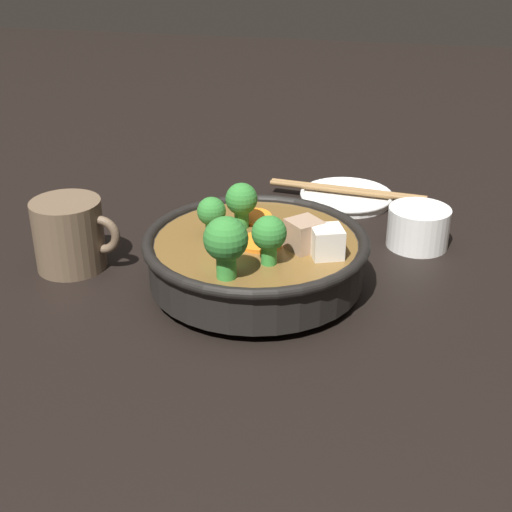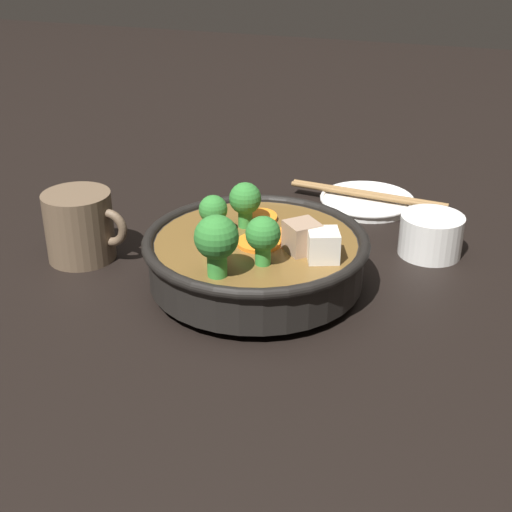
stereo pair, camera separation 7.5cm
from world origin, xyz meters
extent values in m
plane|color=black|center=(0.00, 0.00, 0.00)|extent=(3.00, 3.00, 0.00)
cylinder|color=black|center=(0.00, 0.00, 0.01)|extent=(0.12, 0.12, 0.01)
cylinder|color=black|center=(0.00, 0.00, 0.03)|extent=(0.23, 0.23, 0.05)
torus|color=black|center=(0.00, 0.00, 0.06)|extent=(0.24, 0.24, 0.01)
cylinder|color=brown|center=(0.00, 0.00, 0.04)|extent=(0.21, 0.21, 0.02)
cylinder|color=orange|center=(0.01, -0.01, 0.06)|extent=(0.06, 0.06, 0.00)
cylinder|color=orange|center=(-0.01, 0.05, 0.06)|extent=(0.05, 0.05, 0.01)
cylinder|color=orange|center=(0.04, 0.02, 0.06)|extent=(0.05, 0.05, 0.01)
cylinder|color=green|center=(-0.01, -0.08, 0.07)|extent=(0.02, 0.02, 0.03)
sphere|color=#2D752D|center=(-0.01, -0.08, 0.10)|extent=(0.04, 0.04, 0.04)
cylinder|color=green|center=(-0.05, 0.00, 0.06)|extent=(0.01, 0.01, 0.02)
sphere|color=#2D752D|center=(-0.05, 0.00, 0.08)|extent=(0.03, 0.03, 0.03)
cylinder|color=green|center=(0.02, -0.05, 0.07)|extent=(0.02, 0.02, 0.02)
sphere|color=#2D752D|center=(0.02, -0.05, 0.09)|extent=(0.03, 0.03, 0.03)
cylinder|color=green|center=(-0.02, 0.03, 0.07)|extent=(0.02, 0.02, 0.02)
sphere|color=#2D752D|center=(-0.02, 0.03, 0.09)|extent=(0.03, 0.03, 0.03)
cube|color=silver|center=(0.08, -0.02, 0.07)|extent=(0.04, 0.04, 0.03)
cube|color=#9E7F66|center=(0.05, -0.01, 0.07)|extent=(0.04, 0.04, 0.03)
cylinder|color=white|center=(0.07, 0.26, 0.01)|extent=(0.12, 0.12, 0.01)
torus|color=white|center=(0.07, 0.26, 0.01)|extent=(0.13, 0.13, 0.01)
cylinder|color=white|center=(0.17, 0.14, 0.02)|extent=(0.07, 0.07, 0.05)
cylinder|color=brown|center=(0.17, 0.14, 0.04)|extent=(0.06, 0.06, 0.00)
cylinder|color=brown|center=(-0.21, 0.00, 0.04)|extent=(0.08, 0.08, 0.08)
torus|color=brown|center=(-0.18, 0.00, 0.04)|extent=(0.05, 0.01, 0.05)
cylinder|color=olive|center=(0.07, 0.27, 0.02)|extent=(0.22, 0.03, 0.01)
cylinder|color=olive|center=(0.07, 0.26, 0.02)|extent=(0.22, 0.03, 0.01)
camera|label=1|loc=(0.15, -0.66, 0.38)|focal=50.00mm
camera|label=2|loc=(0.22, -0.63, 0.38)|focal=50.00mm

